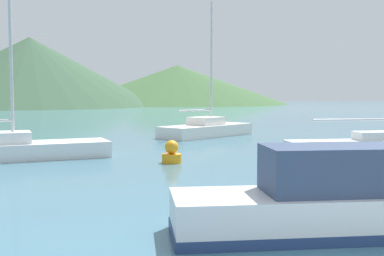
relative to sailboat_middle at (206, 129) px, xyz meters
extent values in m
cube|color=silver|center=(-1.47, -19.85, -0.06)|extent=(7.15, 2.15, 0.79)
cube|color=navy|center=(-1.47, -19.85, -0.35)|extent=(7.19, 2.16, 0.20)
cube|color=#334260|center=(-1.99, -19.81, 0.77)|extent=(2.66, 1.49, 0.87)
cylinder|color=#BCBCC1|center=(-9.58, -8.25, 4.15)|extent=(0.12, 0.12, 7.93)
cube|color=white|center=(0.00, 0.00, -0.12)|extent=(6.32, 5.41, 0.68)
cube|color=white|center=(0.00, 0.00, 0.46)|extent=(2.40, 2.32, 0.47)
cylinder|color=#BCBCC1|center=(0.38, 0.27, 3.89)|extent=(0.12, 0.12, 7.33)
cylinder|color=#BCBCC1|center=(-0.76, -0.55, 1.12)|extent=(2.33, 1.72, 0.10)
cylinder|color=#BCBCC1|center=(4.80, -8.76, 0.98)|extent=(3.99, 0.28, 0.10)
cylinder|color=orange|center=(-3.61, -10.31, -0.29)|extent=(0.74, 0.74, 0.33)
sphere|color=orange|center=(-3.61, -10.31, 0.14)|extent=(0.52, 0.52, 0.52)
cone|color=#38563D|center=(-18.99, 67.13, 6.00)|extent=(47.97, 47.97, 12.91)
cone|color=#3D6038|center=(10.59, 76.64, 3.77)|extent=(48.06, 48.06, 8.46)
camera|label=1|loc=(-6.23, -27.98, 2.20)|focal=45.00mm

